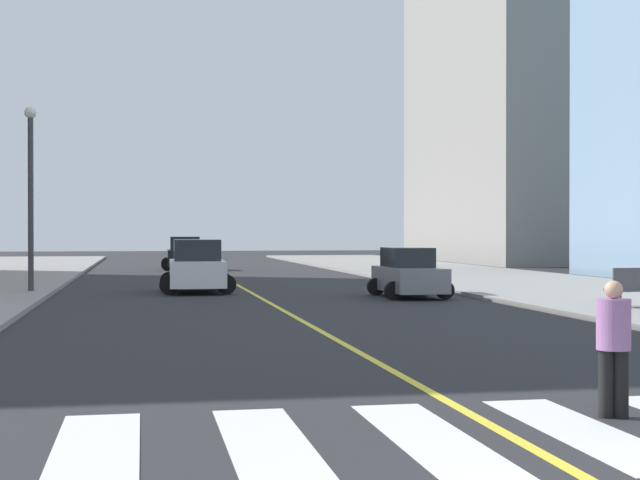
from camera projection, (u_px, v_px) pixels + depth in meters
crosswalk_paint at (508, 435)px, 10.55m from camera, size 13.50×4.00×0.01m
lane_divider_paint at (226, 279)px, 45.92m from camera, size 0.16×80.00×0.01m
parking_garage_concrete at (556, 107)px, 73.90m from camera, size 18.00×24.00×24.15m
car_gray_nearest at (409, 274)px, 32.95m from camera, size 2.43×3.89×1.74m
car_black_second at (185, 254)px, 56.93m from camera, size 2.86×4.53×2.01m
car_white_third at (197, 268)px, 35.64m from camera, size 2.87×4.52×2.00m
park_bench at (638, 288)px, 26.79m from camera, size 1.82×0.64×1.12m
pedestrian_crossing at (614, 342)px, 11.54m from camera, size 0.42×0.42×1.68m
street_lamp at (31, 181)px, 34.14m from camera, size 0.44×0.44×6.68m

